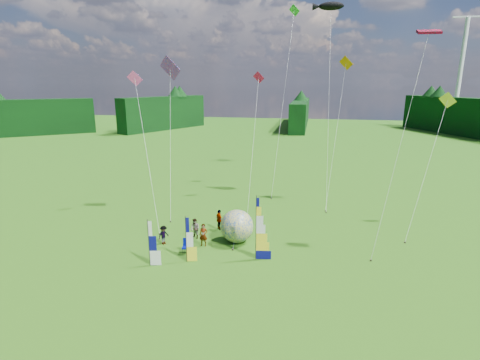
% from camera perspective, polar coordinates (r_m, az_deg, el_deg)
% --- Properties ---
extents(ground, '(220.00, 220.00, 0.00)m').
position_cam_1_polar(ground, '(24.93, 0.49, -14.80)').
color(ground, '#466714').
rests_on(ground, ground).
extents(treeline_ring, '(210.00, 210.00, 8.00)m').
position_cam_1_polar(treeline_ring, '(23.22, 0.51, -6.18)').
color(treeline_ring, black).
rests_on(treeline_ring, ground).
extents(turbine_right, '(8.00, 1.20, 30.00)m').
position_cam_1_polar(turbine_right, '(129.99, 30.54, 13.96)').
color(turbine_right, silver).
rests_on(turbine_right, ground).
extents(feather_banner_main, '(1.25, 0.27, 4.59)m').
position_cam_1_polar(feather_banner_main, '(26.44, 2.45, -7.48)').
color(feather_banner_main, '#0B0C63').
rests_on(feather_banner_main, ground).
extents(side_banner_left, '(0.92, 0.33, 3.29)m').
position_cam_1_polar(side_banner_left, '(26.59, -8.21, -9.02)').
color(side_banner_left, yellow).
rests_on(side_banner_left, ground).
extents(side_banner_far, '(0.97, 0.31, 3.27)m').
position_cam_1_polar(side_banner_far, '(26.54, -13.72, -9.38)').
color(side_banner_far, white).
rests_on(side_banner_far, ground).
extents(bol_inflatable, '(3.44, 3.44, 2.61)m').
position_cam_1_polar(bol_inflatable, '(29.57, -0.48, -7.06)').
color(bol_inflatable, navy).
rests_on(bol_inflatable, ground).
extents(spectator_a, '(0.65, 0.43, 1.78)m').
position_cam_1_polar(spectator_a, '(29.18, -5.59, -8.33)').
color(spectator_a, '#66594C').
rests_on(spectator_a, ground).
extents(spectator_b, '(0.90, 0.72, 1.66)m').
position_cam_1_polar(spectator_b, '(30.58, -6.85, -7.38)').
color(spectator_b, '#66594C').
rests_on(spectator_b, ground).
extents(spectator_c, '(0.78, 1.03, 1.51)m').
position_cam_1_polar(spectator_c, '(29.97, -11.55, -8.21)').
color(spectator_c, '#66594C').
rests_on(spectator_c, ground).
extents(spectator_d, '(0.98, 1.08, 1.77)m').
position_cam_1_polar(spectator_d, '(32.16, -3.18, -6.05)').
color(spectator_d, '#66594C').
rests_on(spectator_d, ground).
extents(camp_chair, '(0.71, 0.71, 1.11)m').
position_cam_1_polar(camp_chair, '(28.23, -8.17, -9.98)').
color(camp_chair, '#000760').
rests_on(camp_chair, ground).
extents(kite_whale, '(5.20, 15.45, 22.21)m').
position_cam_1_polar(kite_whale, '(41.16, 13.46, 12.70)').
color(kite_whale, black).
rests_on(kite_whale, ground).
extents(kite_rainbow_delta, '(8.96, 12.17, 15.68)m').
position_cam_1_polar(kite_rainbow_delta, '(36.15, -10.64, 7.42)').
color(kite_rainbow_delta, red).
rests_on(kite_rainbow_delta, ground).
extents(kite_parafoil, '(7.83, 9.88, 17.48)m').
position_cam_1_polar(kite_parafoil, '(29.29, 23.41, 6.58)').
color(kite_parafoil, '#BA002A').
rests_on(kite_parafoil, ground).
extents(small_kite_red, '(3.79, 10.95, 13.81)m').
position_cam_1_polar(small_kite_red, '(37.99, 2.06, 6.58)').
color(small_kite_red, '#C9143D').
rests_on(small_kite_red, ground).
extents(small_kite_orange, '(7.49, 10.58, 15.48)m').
position_cam_1_polar(small_kite_orange, '(39.59, 14.49, 7.68)').
color(small_kite_orange, orange).
rests_on(small_kite_orange, ground).
extents(small_kite_yellow, '(7.07, 10.17, 11.93)m').
position_cam_1_polar(small_kite_yellow, '(34.78, 26.77, 2.67)').
color(small_kite_yellow, yellow).
rests_on(small_kite_yellow, ground).
extents(small_kite_pink, '(10.01, 11.60, 13.81)m').
position_cam_1_polar(small_kite_pink, '(34.48, -14.15, 5.31)').
color(small_kite_pink, '#D8418A').
rests_on(small_kite_pink, ground).
extents(small_kite_green, '(8.05, 13.63, 21.89)m').
position_cam_1_polar(small_kite_green, '(44.25, 6.66, 12.90)').
color(small_kite_green, green).
rests_on(small_kite_green, ground).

